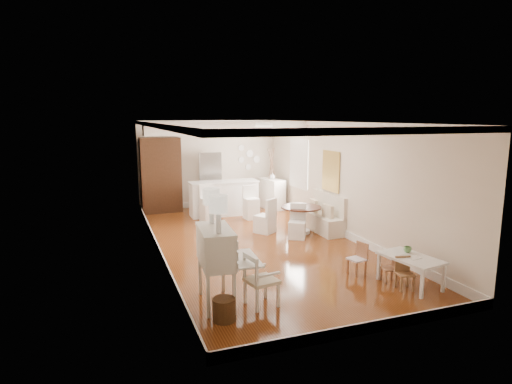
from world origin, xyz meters
TOP-DOWN VIEW (x-y plane):
  - room at (0.04, 0.32)m, footprint 9.00×9.04m
  - secretary_bureau at (-1.70, -2.86)m, footprint 1.05×1.07m
  - gustavian_armchair at (-1.04, -3.14)m, footprint 0.57×0.57m
  - wicker_basket at (-1.74, -3.43)m, footprint 0.43×0.43m
  - kids_table at (1.67, -3.29)m, footprint 0.80×1.15m
  - kids_chair_a at (1.44, -3.02)m, footprint 0.29×0.29m
  - kids_chair_b at (1.11, -2.49)m, footprint 0.34×0.34m
  - kids_chair_c at (1.49, -3.39)m, footprint 0.33×0.33m
  - banquette at (1.99, 0.50)m, footprint 0.52×1.60m
  - dining_table at (1.38, 0.46)m, footprint 1.08×1.08m
  - slip_chair_near at (1.10, 0.08)m, footprint 0.55×0.56m
  - slip_chair_far at (0.55, 0.83)m, footprint 0.60×0.60m
  - breakfast_counter at (0.10, 3.10)m, footprint 2.05×0.65m
  - bar_stool_left at (-0.51, 2.50)m, footprint 0.50×0.50m
  - bar_stool_right at (0.71, 2.35)m, footprint 0.41×0.41m
  - pantry_cabinet at (-1.60, 4.18)m, footprint 1.20×0.60m
  - fridge at (0.30, 4.15)m, footprint 0.75×0.65m
  - sideboard at (1.80, 3.49)m, footprint 0.63×1.06m
  - pencil_cup at (1.78, -3.07)m, footprint 0.18×0.18m
  - branch_vase at (1.84, 3.53)m, footprint 0.23×0.23m

SIDE VIEW (x-z plane):
  - wicker_basket at x=-1.74m, z-range 0.00..0.34m
  - kids_chair_a at x=1.44m, z-range 0.00..0.51m
  - kids_table at x=1.67m, z-range 0.00..0.53m
  - kids_chair_c at x=1.49m, z-range 0.00..0.57m
  - kids_chair_b at x=1.11m, z-range 0.00..0.61m
  - dining_table at x=1.38m, z-range 0.00..0.69m
  - slip_chair_near at x=1.10m, z-range 0.00..0.83m
  - gustavian_armchair at x=-1.04m, z-range 0.00..0.85m
  - slip_chair_far at x=0.55m, z-range 0.00..0.89m
  - sideboard at x=1.80m, z-range 0.00..0.95m
  - bar_stool_right at x=0.71m, z-range 0.00..0.96m
  - banquette at x=1.99m, z-range 0.00..0.98m
  - breakfast_counter at x=0.10m, z-range 0.00..1.03m
  - bar_stool_left at x=-0.51m, z-range 0.00..1.05m
  - pencil_cup at x=1.78m, z-range 0.53..0.63m
  - secretary_bureau at x=-1.70m, z-range 0.00..1.24m
  - fridge at x=0.30m, z-range 0.00..1.80m
  - branch_vase at x=1.84m, z-range 0.95..1.14m
  - pantry_cabinet at x=-1.60m, z-range 0.00..2.30m
  - room at x=0.04m, z-range 0.57..3.39m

